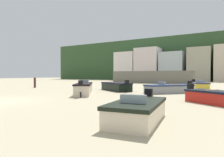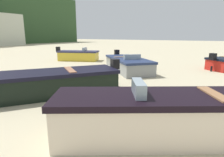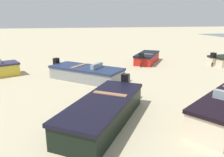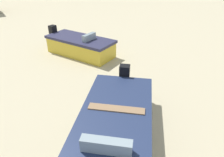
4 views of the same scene
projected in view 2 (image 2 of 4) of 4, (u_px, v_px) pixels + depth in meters
townhouse_far_right at (2, 30)px, 39.34m from camera, size 5.96×6.51×6.37m
boat_black_2 at (56, 82)px, 6.76m from camera, size 4.55×3.80×1.17m
boat_grey_3 at (127, 64)px, 11.30m from camera, size 4.18×4.36×1.10m
boat_cream_4 at (181, 116)px, 3.83m from camera, size 3.90×5.00×1.26m
boat_yellow_7 at (78, 56)px, 15.79m from camera, size 2.59×3.62×1.15m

